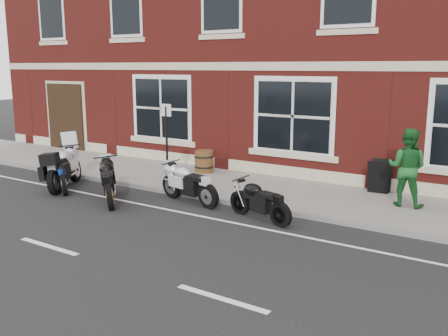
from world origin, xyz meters
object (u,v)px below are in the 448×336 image
at_px(moto_naked_black, 259,199).
at_px(barrel_planter, 204,161).
at_px(pedestrian_right, 407,167).
at_px(a_board_sign, 380,176).
at_px(moto_sport_silver, 189,182).
at_px(moto_touring_silver, 67,166).
at_px(moto_sport_red, 63,172).
at_px(moto_sport_black, 111,180).
at_px(parking_sign, 167,140).

xyz_separation_m(moto_naked_black, barrel_planter, (-3.73, 3.08, -0.01)).
bearing_deg(pedestrian_right, a_board_sign, -45.77).
height_order(moto_sport_silver, a_board_sign, a_board_sign).
height_order(moto_touring_silver, moto_sport_silver, moto_touring_silver).
distance_m(moto_touring_silver, pedestrian_right, 9.14).
bearing_deg(moto_sport_red, pedestrian_right, -33.87).
bearing_deg(moto_sport_black, moto_sport_red, 129.11).
bearing_deg(a_board_sign, moto_naked_black, -120.71).
xyz_separation_m(moto_sport_red, parking_sign, (2.65, 1.36, 0.94)).
bearing_deg(parking_sign, moto_sport_red, -154.85).
height_order(moto_naked_black, barrel_planter, moto_naked_black).
height_order(moto_sport_red, pedestrian_right, pedestrian_right).
bearing_deg(parking_sign, moto_sport_black, -113.93).
distance_m(moto_sport_black, a_board_sign, 7.00).
bearing_deg(moto_touring_silver, moto_sport_red, -93.40).
relative_size(moto_sport_black, pedestrian_right, 0.90).
xyz_separation_m(moto_sport_silver, pedestrian_right, (4.74, 2.28, 0.52)).
xyz_separation_m(moto_sport_black, pedestrian_right, (6.51, 3.26, 0.49)).
height_order(moto_sport_black, a_board_sign, a_board_sign).
distance_m(moto_sport_black, moto_naked_black, 4.02).
bearing_deg(parking_sign, moto_naked_black, -15.91).
bearing_deg(parking_sign, pedestrian_right, 14.40).
bearing_deg(pedestrian_right, moto_sport_black, 26.72).
distance_m(moto_touring_silver, moto_sport_silver, 3.97).
bearing_deg(barrel_planter, a_board_sign, 4.20).
bearing_deg(barrel_planter, moto_sport_red, -122.06).
distance_m(moto_naked_black, parking_sign, 3.58).
distance_m(moto_sport_red, moto_sport_black, 2.04).
height_order(moto_sport_red, parking_sign, parking_sign).
bearing_deg(moto_naked_black, a_board_sign, -10.07).
relative_size(moto_touring_silver, a_board_sign, 2.33).
relative_size(moto_sport_red, parking_sign, 0.72).
bearing_deg(a_board_sign, parking_sign, -157.26).
bearing_deg(moto_sport_black, pedestrian_right, -19.71).
xyz_separation_m(moto_sport_red, moto_sport_black, (2.04, -0.16, 0.06)).
bearing_deg(moto_sport_silver, moto_sport_black, 131.54).
distance_m(barrel_planter, parking_sign, 2.49).
bearing_deg(barrel_planter, pedestrian_right, -4.67).
xyz_separation_m(moto_touring_silver, a_board_sign, (7.78, 3.79, -0.06)).
distance_m(moto_touring_silver, a_board_sign, 8.65).
xyz_separation_m(barrel_planter, parking_sign, (0.38, -2.25, 0.98)).
bearing_deg(pedestrian_right, parking_sign, 16.53).
relative_size(moto_sport_red, moto_sport_black, 0.98).
bearing_deg(moto_touring_silver, parking_sign, -8.44).
height_order(moto_sport_black, pedestrian_right, pedestrian_right).
bearing_deg(parking_sign, a_board_sign, 25.82).
relative_size(moto_touring_silver, barrel_planter, 3.01).
bearing_deg(moto_naked_black, moto_sport_black, 115.49).
height_order(moto_sport_silver, moto_naked_black, moto_sport_silver).
distance_m(moto_sport_red, parking_sign, 3.12).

